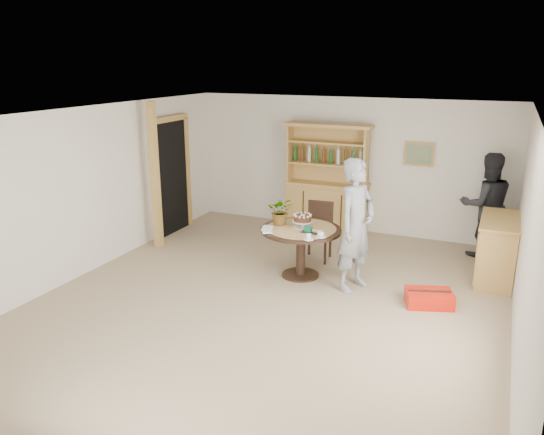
{
  "coord_description": "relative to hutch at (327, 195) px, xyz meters",
  "views": [
    {
      "loc": [
        2.67,
        -6.04,
        3.15
      ],
      "look_at": [
        -0.17,
        0.39,
        1.05
      ],
      "focal_mm": 35.0,
      "sensor_mm": 36.0,
      "label": 1
    }
  ],
  "objects": [
    {
      "name": "adult_person",
      "position": [
        2.8,
        -0.24,
        0.18
      ],
      "size": [
        1.02,
        0.91,
        1.74
      ],
      "primitive_type": "imported",
      "rotation": [
        0.0,
        0.0,
        3.5
      ],
      "color": "black",
      "rests_on": "ground"
    },
    {
      "name": "coffee_cup_b",
      "position": [
        0.63,
        -2.74,
        0.11
      ],
      "size": [
        0.15,
        0.15,
        0.08
      ],
      "color": "white",
      "rests_on": "dining_table"
    },
    {
      "name": "red_suitcase",
      "position": [
        2.28,
        -2.54,
        -0.59
      ],
      "size": [
        0.7,
        0.57,
        0.21
      ],
      "rotation": [
        0.0,
        0.0,
        0.33
      ],
      "color": "red",
      "rests_on": "ground"
    },
    {
      "name": "teen_boy",
      "position": [
        1.2,
        -2.39,
        0.25
      ],
      "size": [
        0.66,
        0.8,
        1.88
      ],
      "primitive_type": "imported",
      "rotation": [
        0.0,
        0.0,
        1.22
      ],
      "color": "gray",
      "rests_on": "ground"
    },
    {
      "name": "pine_post",
      "position": [
        -2.4,
        -2.04,
        0.56
      ],
      "size": [
        0.12,
        0.12,
        2.5
      ],
      "primitive_type": "cube",
      "color": "tan",
      "rests_on": "ground"
    },
    {
      "name": "sideboard",
      "position": [
        3.04,
        -1.24,
        -0.22
      ],
      "size": [
        0.54,
        1.26,
        0.94
      ],
      "color": "tan",
      "rests_on": "ground"
    },
    {
      "name": "hutch",
      "position": [
        0.0,
        0.0,
        0.0
      ],
      "size": [
        1.62,
        0.54,
        2.04
      ],
      "color": "tan",
      "rests_on": "ground"
    },
    {
      "name": "birthday_cake",
      "position": [
        0.35,
        -2.24,
        0.19
      ],
      "size": [
        0.3,
        0.3,
        0.2
      ],
      "color": "white",
      "rests_on": "dining_table"
    },
    {
      "name": "dining_table",
      "position": [
        0.35,
        -2.29,
        -0.08
      ],
      "size": [
        1.2,
        1.2,
        0.76
      ],
      "color": "black",
      "rests_on": "ground"
    },
    {
      "name": "ground",
      "position": [
        0.3,
        -3.24,
        -0.69
      ],
      "size": [
        7.0,
        7.0,
        0.0
      ],
      "primitive_type": "plane",
      "color": "tan",
      "rests_on": "ground"
    },
    {
      "name": "gift_tray",
      "position": [
        0.57,
        -2.41,
        0.1
      ],
      "size": [
        0.3,
        0.2,
        0.08
      ],
      "color": "black",
      "rests_on": "dining_table"
    },
    {
      "name": "napkins",
      "position": [
        -0.06,
        -2.6,
        0.09
      ],
      "size": [
        0.24,
        0.33,
        0.03
      ],
      "color": "white",
      "rests_on": "dining_table"
    },
    {
      "name": "dining_chair",
      "position": [
        0.34,
        -1.46,
        -0.15
      ],
      "size": [
        0.45,
        0.45,
        0.95
      ],
      "rotation": [
        0.0,
        0.0,
        0.09
      ],
      "color": "black",
      "rests_on": "ground"
    },
    {
      "name": "flower_vase",
      "position": [
        0.0,
        -2.24,
        0.28
      ],
      "size": [
        0.47,
        0.44,
        0.42
      ],
      "primitive_type": "imported",
      "rotation": [
        0.0,
        0.0,
        0.35
      ],
      "color": "#3F7233",
      "rests_on": "dining_table"
    },
    {
      "name": "doorway",
      "position": [
        -2.63,
        -1.24,
        0.42
      ],
      "size": [
        0.13,
        1.1,
        2.18
      ],
      "color": "black",
      "rests_on": "ground"
    },
    {
      "name": "coffee_cup_a",
      "position": [
        0.75,
        -2.57,
        0.11
      ],
      "size": [
        0.15,
        0.15,
        0.09
      ],
      "color": "white",
      "rests_on": "dining_table"
    },
    {
      "name": "room_shell",
      "position": [
        0.3,
        -3.23,
        1.05
      ],
      "size": [
        6.04,
        7.04,
        2.52
      ],
      "color": "white",
      "rests_on": "ground"
    }
  ]
}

